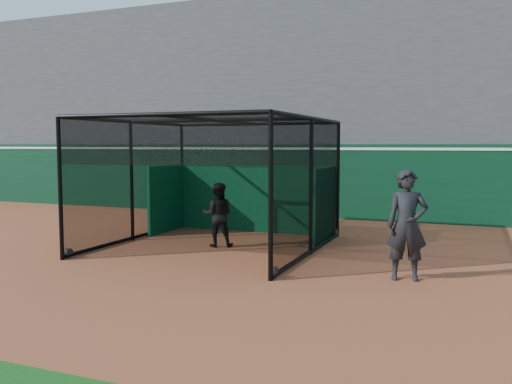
% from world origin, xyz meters
% --- Properties ---
extents(ground, '(120.00, 120.00, 0.00)m').
position_xyz_m(ground, '(0.00, 0.00, 0.00)').
color(ground, '#994C2C').
rests_on(ground, ground).
extents(outfield_wall, '(50.00, 0.50, 2.50)m').
position_xyz_m(outfield_wall, '(0.00, 8.50, 1.29)').
color(outfield_wall, '#09321B').
rests_on(outfield_wall, ground).
extents(grandstand, '(50.00, 7.85, 8.95)m').
position_xyz_m(grandstand, '(0.00, 12.27, 4.48)').
color(grandstand, '#4C4C4F').
rests_on(grandstand, ground).
extents(batting_cage, '(4.90, 5.31, 3.07)m').
position_xyz_m(batting_cage, '(-0.70, 2.26, 1.53)').
color(batting_cage, black).
rests_on(batting_cage, ground).
extents(batter, '(0.92, 0.83, 1.56)m').
position_xyz_m(batter, '(-0.66, 2.32, 0.78)').
color(batter, black).
rests_on(batter, ground).
extents(on_deck_player, '(0.83, 0.64, 2.03)m').
position_xyz_m(on_deck_player, '(3.99, 0.65, 1.01)').
color(on_deck_player, black).
rests_on(on_deck_player, ground).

